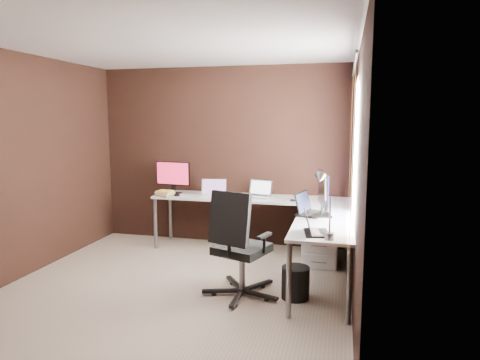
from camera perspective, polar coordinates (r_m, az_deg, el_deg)
name	(u,v)px	position (r m, az deg, el deg)	size (l,w,h in m)	color
room	(208,168)	(4.35, -4.26, 1.57)	(3.60, 3.60, 2.50)	tan
desk	(272,209)	(5.27, 4.31, -3.88)	(2.65, 2.25, 0.73)	white
drawer_pedestal	(320,240)	(5.40, 10.66, -7.82)	(0.42, 0.50, 0.60)	white
monitor_left	(173,176)	(6.09, -8.93, 0.59)	(0.52, 0.17, 0.45)	black
monitor_right	(323,191)	(4.69, 11.03, -1.43)	(0.18, 0.59, 0.49)	black
laptop_white	(213,193)	(5.83, -3.57, -1.69)	(0.37, 0.29, 0.22)	white
laptop_silver	(259,193)	(5.79, 2.55, -1.74)	(0.38, 0.31, 0.22)	silver
laptop_black_big	(308,209)	(4.79, 9.08, -3.89)	(0.35, 0.43, 0.25)	black
laptop_black_small	(313,229)	(3.99, 9.73, -6.43)	(0.26, 0.34, 0.21)	black
book_stack	(165,193)	(5.93, -9.96, -1.77)	(0.29, 0.26, 0.07)	#976E51
mouse_left	(177,195)	(5.87, -8.41, -2.01)	(0.09, 0.06, 0.04)	black
mouse_corner	(292,200)	(5.49, 7.01, -2.70)	(0.08, 0.05, 0.03)	black
desk_lamp	(323,197)	(3.82, 11.03, -2.18)	(0.19, 0.22, 0.59)	slate
office_chair	(240,265)	(4.36, -0.02, -11.31)	(0.61, 0.64, 1.09)	black
wastebasket	(295,283)	(4.40, 7.40, -13.41)	(0.28, 0.28, 0.32)	black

